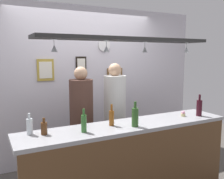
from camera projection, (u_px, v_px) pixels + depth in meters
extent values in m
cube|color=silver|center=(85.00, 84.00, 4.28)|extent=(4.40, 0.06, 2.60)
cube|color=#99999E|center=(129.00, 126.00, 3.05)|extent=(2.70, 0.55, 0.04)
cube|color=brown|center=(140.00, 172.00, 2.90)|extent=(2.65, 0.04, 0.91)
cube|color=black|center=(128.00, 39.00, 2.95)|extent=(2.20, 0.36, 0.04)
cylinder|color=silver|center=(54.00, 39.00, 2.59)|extent=(0.06, 0.06, 0.00)
cylinder|color=silver|center=(54.00, 42.00, 2.59)|extent=(0.01, 0.01, 0.06)
cone|color=silver|center=(54.00, 48.00, 2.60)|extent=(0.07, 0.07, 0.08)
cylinder|color=silver|center=(106.00, 40.00, 2.78)|extent=(0.06, 0.06, 0.00)
cylinder|color=silver|center=(106.00, 43.00, 2.79)|extent=(0.01, 0.01, 0.06)
cone|color=silver|center=(106.00, 49.00, 2.80)|extent=(0.07, 0.07, 0.08)
cylinder|color=silver|center=(145.00, 42.00, 3.13)|extent=(0.06, 0.06, 0.00)
cylinder|color=silver|center=(145.00, 44.00, 3.14)|extent=(0.01, 0.01, 0.06)
cone|color=silver|center=(145.00, 49.00, 3.15)|extent=(0.07, 0.07, 0.08)
cylinder|color=silver|center=(187.00, 43.00, 3.31)|extent=(0.06, 0.06, 0.00)
cylinder|color=silver|center=(187.00, 45.00, 3.32)|extent=(0.01, 0.01, 0.06)
cone|color=silver|center=(186.00, 50.00, 3.33)|extent=(0.07, 0.07, 0.08)
cube|color=#2D334C|center=(82.00, 151.00, 3.69)|extent=(0.17, 0.18, 0.78)
cylinder|color=brown|center=(81.00, 103.00, 3.59)|extent=(0.34, 0.34, 0.67)
sphere|color=tan|center=(81.00, 73.00, 3.53)|extent=(0.19, 0.19, 0.19)
cube|color=#2D334C|center=(115.00, 144.00, 3.93)|extent=(0.17, 0.18, 0.79)
cylinder|color=white|center=(115.00, 98.00, 3.83)|extent=(0.34, 0.34, 0.69)
sphere|color=tan|center=(115.00, 70.00, 3.77)|extent=(0.20, 0.20, 0.20)
cylinder|color=silver|center=(30.00, 127.00, 2.65)|extent=(0.06, 0.06, 0.17)
cylinder|color=silver|center=(29.00, 116.00, 2.63)|extent=(0.03, 0.03, 0.06)
cylinder|color=#512D14|center=(44.00, 129.00, 2.65)|extent=(0.07, 0.07, 0.13)
cylinder|color=#512D14|center=(44.00, 120.00, 2.64)|extent=(0.03, 0.03, 0.05)
cylinder|color=#336B2D|center=(84.00, 124.00, 2.73)|extent=(0.06, 0.06, 0.19)
cylinder|color=#336B2D|center=(84.00, 112.00, 2.71)|extent=(0.03, 0.03, 0.07)
cylinder|color=#2D5623|center=(135.00, 117.00, 2.94)|extent=(0.08, 0.08, 0.22)
cylinder|color=#2D5623|center=(135.00, 105.00, 2.92)|extent=(0.03, 0.03, 0.08)
cylinder|color=#380F19|center=(199.00, 108.00, 3.46)|extent=(0.08, 0.08, 0.22)
cylinder|color=#380F19|center=(200.00, 97.00, 3.44)|extent=(0.03, 0.03, 0.08)
cylinder|color=brown|center=(112.00, 118.00, 2.98)|extent=(0.06, 0.06, 0.18)
cylinder|color=brown|center=(112.00, 107.00, 2.97)|extent=(0.03, 0.03, 0.08)
cylinder|color=beige|center=(183.00, 115.00, 3.44)|extent=(0.06, 0.06, 0.04)
sphere|color=pink|center=(183.00, 113.00, 3.44)|extent=(0.05, 0.05, 0.05)
cube|color=brown|center=(115.00, 73.00, 4.47)|extent=(0.30, 0.02, 0.18)
cube|color=white|center=(115.00, 73.00, 4.46)|extent=(0.23, 0.01, 0.14)
cube|color=black|center=(81.00, 64.00, 4.16)|extent=(0.18, 0.02, 0.26)
cube|color=white|center=(81.00, 64.00, 4.15)|extent=(0.14, 0.01, 0.20)
cube|color=#B29338|center=(46.00, 70.00, 3.90)|extent=(0.26, 0.02, 0.34)
cube|color=white|center=(46.00, 70.00, 3.89)|extent=(0.20, 0.01, 0.26)
cylinder|color=white|center=(104.00, 45.00, 4.30)|extent=(0.22, 0.03, 0.22)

